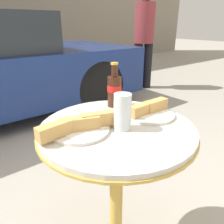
# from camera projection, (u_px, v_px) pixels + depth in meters

# --- Properties ---
(bistro_table) EXTENTS (0.65, 0.65, 0.76)m
(bistro_table) POSITION_uv_depth(u_px,v_px,m) (116.00, 160.00, 0.96)
(bistro_table) COLOR gold
(bistro_table) RESTS_ON ground_plane
(cola_bottle_left) EXTENTS (0.07, 0.07, 0.22)m
(cola_bottle_left) POSITION_uv_depth(u_px,v_px,m) (114.00, 89.00, 1.08)
(cola_bottle_left) COLOR #3D1E14
(cola_bottle_left) RESTS_ON bistro_table
(drinking_glass) EXTENTS (0.07, 0.07, 0.14)m
(drinking_glass) POSITION_uv_depth(u_px,v_px,m) (122.00, 113.00, 0.85)
(drinking_glass) COLOR #C68923
(drinking_glass) RESTS_ON bistro_table
(lunch_plate_near) EXTENTS (0.22, 0.22, 0.06)m
(lunch_plate_near) POSITION_uv_depth(u_px,v_px,m) (149.00, 111.00, 0.99)
(lunch_plate_near) COLOR silver
(lunch_plate_near) RESTS_ON bistro_table
(lunch_plate_far) EXTENTS (0.32, 0.23, 0.07)m
(lunch_plate_far) POSITION_uv_depth(u_px,v_px,m) (79.00, 127.00, 0.83)
(lunch_plate_far) COLOR silver
(lunch_plate_far) RESTS_ON bistro_table
(pedestrian) EXTENTS (0.35, 0.35, 1.71)m
(pedestrian) POSITION_uv_depth(u_px,v_px,m) (144.00, 35.00, 3.87)
(pedestrian) COLOR black
(pedestrian) RESTS_ON ground_plane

